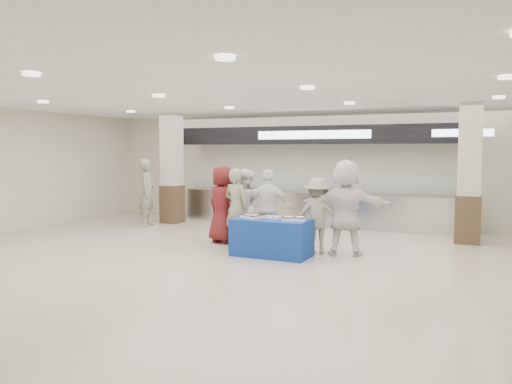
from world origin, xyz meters
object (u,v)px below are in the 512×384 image
at_px(display_table, 272,238).
at_px(cupcake_tray, 273,217).
at_px(soldier_bg, 147,192).
at_px(civilian_white, 346,208).
at_px(sheet_cake_left, 251,216).
at_px(soldier_b, 318,216).
at_px(sheet_cake_right, 294,218).
at_px(soldier_a, 237,208).
at_px(chef_short, 269,208).
at_px(chef_tall, 245,207).
at_px(civilian_maroon, 222,204).

relative_size(display_table, cupcake_tray, 3.86).
bearing_deg(soldier_bg, cupcake_tray, -136.47).
bearing_deg(soldier_bg, civilian_white, -125.73).
distance_m(sheet_cake_left, soldier_b, 1.37).
distance_m(sheet_cake_right, soldier_a, 1.69).
bearing_deg(display_table, soldier_a, 151.11).
xyz_separation_m(chef_short, civilian_white, (1.77, -0.20, 0.12)).
bearing_deg(soldier_b, sheet_cake_right, 52.54).
height_order(sheet_cake_left, soldier_bg, soldier_bg).
height_order(chef_short, civilian_white, civilian_white).
bearing_deg(chef_short, sheet_cake_left, 79.90).
relative_size(display_table, soldier_bg, 0.82).
relative_size(chef_tall, soldier_b, 1.09).
height_order(sheet_cake_right, civilian_maroon, civilian_maroon).
height_order(soldier_a, chef_tall, soldier_a).
height_order(display_table, soldier_b, soldier_b).
bearing_deg(chef_tall, sheet_cake_right, 143.53).
relative_size(civilian_maroon, soldier_b, 1.14).
distance_m(cupcake_tray, civilian_maroon, 1.82).
bearing_deg(civilian_white, sheet_cake_left, 10.27).
distance_m(civilian_maroon, soldier_a, 0.56).
bearing_deg(chef_short, sheet_cake_right, 126.75).
xyz_separation_m(cupcake_tray, soldier_bg, (-4.70, 2.26, 0.17)).
xyz_separation_m(sheet_cake_left, civilian_maroon, (-1.15, 0.90, 0.10)).
relative_size(cupcake_tray, soldier_b, 0.26).
bearing_deg(sheet_cake_left, chef_tall, 121.94).
bearing_deg(soldier_a, civilian_maroon, -14.50).
bearing_deg(cupcake_tray, sheet_cake_left, -174.91).
height_order(display_table, chef_short, chef_short).
height_order(sheet_cake_right, soldier_b, soldier_b).
height_order(cupcake_tray, chef_short, chef_short).
distance_m(display_table, chef_tall, 1.52).
height_order(civilian_maroon, civilian_white, civilian_white).
xyz_separation_m(civilian_maroon, soldier_a, (0.49, -0.26, -0.03)).
height_order(display_table, cupcake_tray, cupcake_tray).
height_order(cupcake_tray, soldier_bg, soldier_bg).
relative_size(cupcake_tray, soldier_bg, 0.21).
relative_size(soldier_b, civilian_white, 0.81).
distance_m(soldier_a, civilian_white, 2.44).
height_order(soldier_b, soldier_bg, soldier_bg).
bearing_deg(civilian_maroon, display_table, 172.46).
height_order(soldier_b, civilian_white, civilian_white).
relative_size(cupcake_tray, civilian_maroon, 0.23).
bearing_deg(sheet_cake_right, civilian_maroon, 156.77).
height_order(sheet_cake_right, chef_short, chef_short).
xyz_separation_m(sheet_cake_left, chef_short, (0.01, 0.89, 0.06)).
bearing_deg(display_table, civilian_white, 28.56).
height_order(sheet_cake_left, chef_tall, chef_tall).
height_order(civilian_maroon, chef_short, civilian_maroon).
distance_m(sheet_cake_left, cupcake_tray, 0.45).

